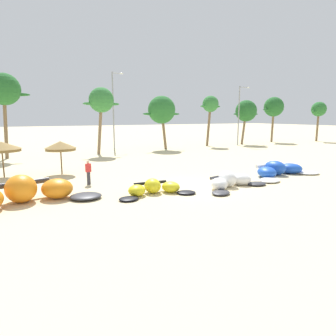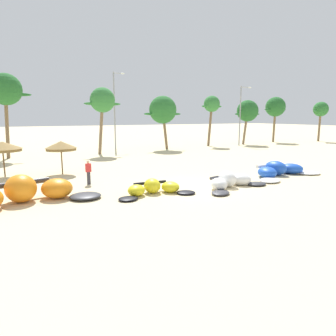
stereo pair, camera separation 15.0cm
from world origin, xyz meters
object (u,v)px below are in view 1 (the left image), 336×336
object	(u,v)px
palm_rightmost	(319,110)
palm_left_of_gap	(101,101)
kite_far_left	(24,193)
kite_center	(279,170)
palm_center_left	(162,110)
palm_center_right	(210,105)
person_near_kites	(88,172)
palm_right_of_gap	(246,111)
palm_left	(4,90)
lamppost_west_center	(114,107)
beach_umbrella_middle	(60,146)
palm_right	(274,107)
kite_left	(154,188)
beach_umbrella_near_van	(2,147)
kite_left_of_center	(230,181)
lamppost_east_center	(240,112)

from	to	relation	value
palm_rightmost	palm_left_of_gap	bearing A→B (deg)	-179.67
kite_far_left	palm_left_of_gap	bearing A→B (deg)	62.89
kite_far_left	kite_center	world-z (taller)	kite_far_left
palm_center_left	palm_center_right	xyz separation A→B (m)	(8.64, 0.75, 0.83)
person_near_kites	palm_right_of_gap	xyz separation A→B (m)	(29.52, 17.49, 4.47)
kite_center	palm_left	bearing A→B (deg)	131.59
lamppost_west_center	palm_right_of_gap	bearing A→B (deg)	-8.67
kite_center	beach_umbrella_middle	bearing A→B (deg)	150.11
palm_right_of_gap	lamppost_west_center	size ratio (longest dim) A/B	0.68
palm_right	palm_center_right	bearing A→B (deg)	-177.52
person_near_kites	lamppost_west_center	size ratio (longest dim) A/B	0.16
palm_rightmost	palm_left	bearing A→B (deg)	179.15
kite_left	lamppost_west_center	distance (m)	26.26
palm_rightmost	palm_center_left	bearing A→B (deg)	177.68
kite_far_left	palm_right_of_gap	xyz separation A→B (m)	(33.60, 20.51, 4.72)
kite_left	kite_center	world-z (taller)	kite_center
beach_umbrella_near_van	palm_rightmost	world-z (taller)	palm_rightmost
kite_left_of_center	kite_center	world-z (taller)	kite_center
kite_left	lamppost_west_center	bearing A→B (deg)	76.78
kite_center	beach_umbrella_near_van	size ratio (longest dim) A/B	2.52
kite_left_of_center	person_near_kites	world-z (taller)	person_near_kites
kite_center	lamppost_west_center	xyz separation A→B (m)	(-5.05, 24.46, 5.32)
person_near_kites	kite_left_of_center	bearing A→B (deg)	-33.30
kite_far_left	beach_umbrella_near_van	bearing A→B (deg)	96.39
palm_center_right	lamppost_west_center	xyz separation A→B (m)	(-14.23, 2.67, -0.41)
palm_center_right	lamppost_east_center	size ratio (longest dim) A/B	0.84
beach_umbrella_middle	person_near_kites	size ratio (longest dim) A/B	1.61
beach_umbrella_middle	palm_center_left	xyz separation A→B (m)	(15.24, 12.60, 3.09)
person_near_kites	palm_right	size ratio (longest dim) A/B	0.21
person_near_kites	lamppost_east_center	world-z (taller)	lamppost_east_center
beach_umbrella_middle	lamppost_east_center	bearing A→B (deg)	22.90
beach_umbrella_near_van	palm_right	distance (m)	44.06
beach_umbrella_near_van	palm_left_of_gap	xyz separation A→B (m)	(10.56, 10.36, 3.98)
kite_left_of_center	beach_umbrella_middle	xyz separation A→B (m)	(-8.82, 9.79, 1.85)
kite_left_of_center	kite_center	xyz separation A→B (m)	(5.88, 1.34, 0.03)
lamppost_west_center	palm_right	bearing A→B (deg)	-4.19
beach_umbrella_middle	palm_rightmost	distance (m)	47.80
palm_left	palm_right	xyz separation A→B (m)	(41.35, 1.87, -1.16)
lamppost_east_center	lamppost_west_center	bearing A→B (deg)	168.15
kite_left	lamppost_west_center	size ratio (longest dim) A/B	0.47
person_near_kites	palm_center_left	distance (m)	22.82
palm_right_of_gap	palm_right	bearing A→B (deg)	8.67
beach_umbrella_near_van	beach_umbrella_middle	world-z (taller)	beach_umbrella_near_van
person_near_kites	palm_left_of_gap	world-z (taller)	palm_left_of_gap
beach_umbrella_middle	palm_left_of_gap	distance (m)	13.50
palm_left	palm_center_left	size ratio (longest dim) A/B	1.24
beach_umbrella_middle	palm_center_right	size ratio (longest dim) A/B	0.35
beach_umbrella_near_van	palm_right	xyz separation A→B (m)	(41.87, 13.21, 3.74)
palm_center_right	palm_rightmost	world-z (taller)	palm_center_right
kite_center	palm_left_of_gap	xyz separation A→B (m)	(-8.17, 19.56, 5.86)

